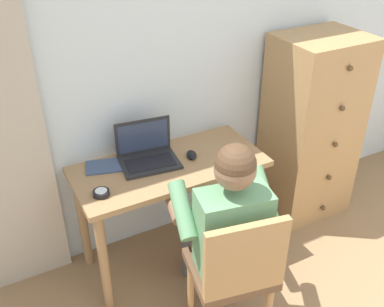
# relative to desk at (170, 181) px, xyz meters

# --- Properties ---
(wall_back) EXTENTS (4.80, 0.05, 2.50)m
(wall_back) POSITION_rel_desk_xyz_m (0.40, 0.33, 0.64)
(wall_back) COLOR silver
(wall_back) RESTS_ON ground_plane
(desk) EXTENTS (1.15, 0.53, 0.74)m
(desk) POSITION_rel_desk_xyz_m (0.00, 0.00, 0.00)
(desk) COLOR #9E754C
(desk) RESTS_ON ground_plane
(dresser) EXTENTS (0.58, 0.50, 1.34)m
(dresser) POSITION_rel_desk_xyz_m (1.13, 0.04, 0.06)
(dresser) COLOR tan
(dresser) RESTS_ON ground_plane
(chair) EXTENTS (0.49, 0.47, 0.86)m
(chair) POSITION_rel_desk_xyz_m (0.04, -0.69, -0.14)
(chair) COLOR brown
(chair) RESTS_ON ground_plane
(person_seated) EXTENTS (0.60, 0.64, 1.18)m
(person_seated) POSITION_rel_desk_xyz_m (0.07, -0.52, 0.05)
(person_seated) COLOR #4C4C4C
(person_seated) RESTS_ON ground_plane
(laptop) EXTENTS (0.37, 0.29, 0.24)m
(laptop) POSITION_rel_desk_xyz_m (-0.10, 0.09, 0.18)
(laptop) COLOR #232326
(laptop) RESTS_ON desk
(computer_mouse) EXTENTS (0.09, 0.11, 0.03)m
(computer_mouse) POSITION_rel_desk_xyz_m (0.16, 0.01, 0.14)
(computer_mouse) COLOR black
(computer_mouse) RESTS_ON desk
(desk_clock) EXTENTS (0.09, 0.09, 0.03)m
(desk_clock) POSITION_rel_desk_xyz_m (-0.46, -0.11, 0.14)
(desk_clock) COLOR black
(desk_clock) RESTS_ON desk
(notebook_pad) EXTENTS (0.24, 0.20, 0.01)m
(notebook_pad) POSITION_rel_desk_xyz_m (-0.35, 0.15, 0.13)
(notebook_pad) COLOR #3D4C6B
(notebook_pad) RESTS_ON desk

